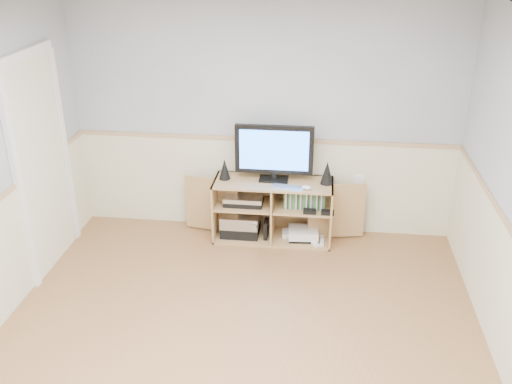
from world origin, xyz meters
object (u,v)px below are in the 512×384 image
Objects in this scene: media_cabinet at (273,207)px; keyboard at (288,188)px; game_consoles at (302,234)px; monitor at (274,151)px.

keyboard reaches higher than media_cabinet.
game_consoles is at bearing -12.05° from media_cabinet.
monitor is 0.40m from keyboard.
game_consoles is (0.32, -0.07, -0.26)m from media_cabinet.
game_consoles is (0.32, -0.06, -0.90)m from monitor.
media_cabinet is at bearing 90.00° from monitor.
game_consoles is at bearing -10.86° from monitor.
monitor is 1.76× the size of game_consoles.
media_cabinet is at bearing 167.95° from game_consoles.
monitor is at bearing 140.24° from keyboard.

